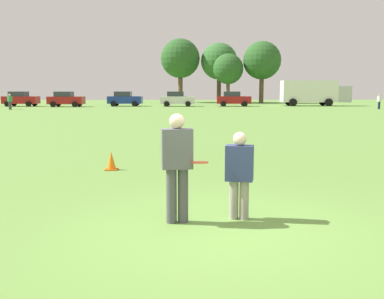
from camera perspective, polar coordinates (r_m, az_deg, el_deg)
name	(u,v)px	position (r m, az deg, el deg)	size (l,w,h in m)	color
ground_plane	(221,230)	(6.71, 3.80, -10.38)	(162.90, 162.90, 0.00)	#608C3D
player_thrower	(177,162)	(6.84, -1.94, -1.61)	(0.50, 0.32, 1.72)	#4C4C51
player_defender	(239,171)	(7.09, 6.15, -2.81)	(0.49, 0.36, 1.42)	gray
frisbee	(200,162)	(6.76, 1.00, -1.68)	(0.27, 0.27, 0.05)	#E54C33
traffic_cone	(111,161)	(11.68, -10.42, -1.49)	(0.32, 0.32, 0.48)	#D8590C
parked_car_mid_left	(20,99)	(58.46, -21.35, 6.14)	(4.32, 2.44, 1.82)	maroon
parked_car_center	(66,99)	(55.27, -16.05, 6.30)	(4.32, 2.44, 1.82)	maroon
parked_car_mid_right	(125,99)	(55.66, -8.72, 6.52)	(4.32, 2.44, 1.82)	navy
parked_car_near_right	(177,99)	(54.58, -1.93, 6.58)	(4.32, 2.44, 1.82)	silver
parked_car_far_right	(233,99)	(54.99, 5.36, 6.56)	(4.32, 2.44, 1.82)	maroon
box_truck	(314,92)	(58.19, 15.49, 7.20)	(8.65, 3.39, 3.18)	white
bystander_sideline_watcher	(10,101)	(49.57, -22.54, 5.86)	(0.44, 0.52, 1.63)	#4C4C51
bystander_far_jogger	(379,101)	(51.00, 23.11, 5.84)	(0.50, 0.44, 1.57)	#1E234C
tree_center_elm	(180,59)	(71.05, -1.53, 11.69)	(6.18, 6.18, 10.04)	brown
tree_east_birch	(219,61)	(71.34, 3.53, 11.32)	(5.80, 5.80, 9.42)	brown
tree_east_oak	(228,69)	(67.24, 4.71, 10.35)	(4.56, 4.56, 7.41)	brown
tree_far_east_pine	(262,61)	(68.20, 9.06, 11.31)	(5.70, 5.70, 9.26)	brown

